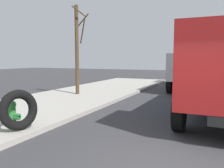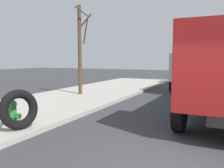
% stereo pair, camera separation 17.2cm
% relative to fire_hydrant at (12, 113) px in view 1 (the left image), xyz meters
% --- Properties ---
extents(fire_hydrant, '(0.26, 0.59, 0.77)m').
position_rel_fire_hydrant_xyz_m(fire_hydrant, '(0.00, 0.00, 0.00)').
color(fire_hydrant, '#2D8438').
rests_on(fire_hydrant, sidewalk_curb).
extents(loose_tire, '(1.15, 0.65, 1.12)m').
position_rel_fire_hydrant_xyz_m(loose_tire, '(-0.16, -0.43, 0.15)').
color(loose_tire, black).
rests_on(loose_tire, sidewalk_curb).
extents(dump_truck_gray, '(7.09, 3.03, 3.00)m').
position_rel_fire_hydrant_xyz_m(dump_truck_gray, '(12.15, -3.97, 1.06)').
color(dump_truck_gray, slate).
rests_on(dump_truck_gray, ground).
extents(dump_truck_red, '(7.04, 2.90, 3.00)m').
position_rel_fire_hydrant_xyz_m(dump_truck_red, '(32.54, -4.02, 1.06)').
color(dump_truck_red, red).
rests_on(dump_truck_red, ground).
extents(bare_tree, '(1.10, 0.97, 4.78)m').
position_rel_fire_hydrant_xyz_m(bare_tree, '(6.17, 1.75, 2.11)').
color(bare_tree, '#4C3823').
rests_on(bare_tree, sidewalk_curb).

